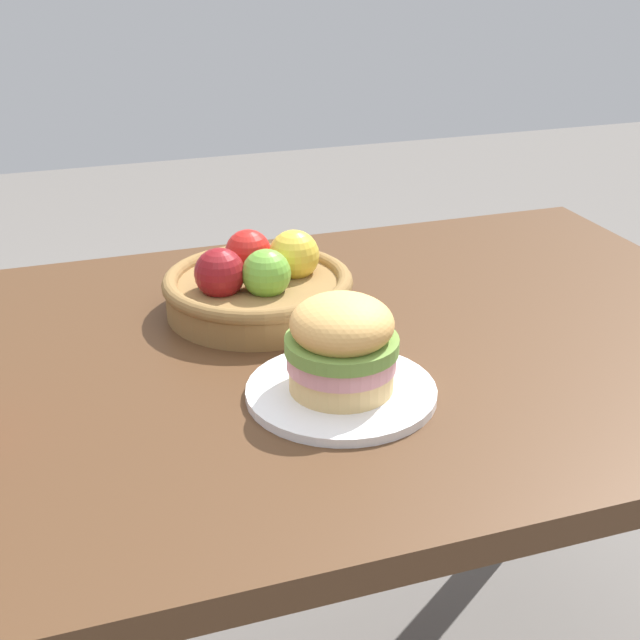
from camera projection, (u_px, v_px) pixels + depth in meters
name	position (u px, v px, depth m)	size (l,w,h in m)	color
dining_table	(313.00, 407.00, 1.27)	(1.40, 0.90, 0.75)	#4C301C
plate	(341.00, 392.00, 1.10)	(0.24, 0.24, 0.01)	white
sandwich	(342.00, 344.00, 1.07)	(0.14, 0.14, 0.12)	#E5BC75
fruit_basket	(258.00, 285.00, 1.32)	(0.29, 0.29, 0.12)	olive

